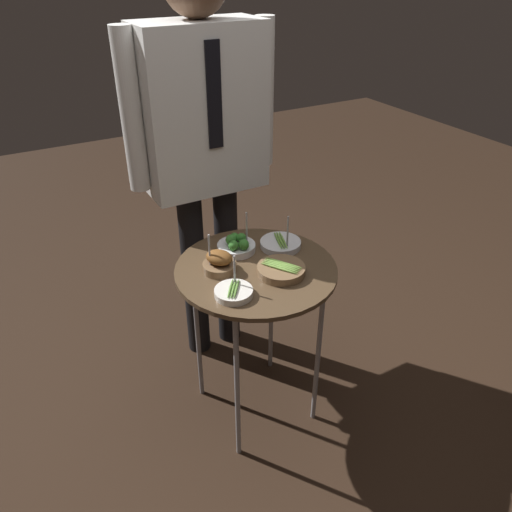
{
  "coord_description": "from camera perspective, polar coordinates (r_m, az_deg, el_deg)",
  "views": [
    {
      "loc": [
        -0.76,
        -1.36,
        1.75
      ],
      "look_at": [
        0.0,
        0.0,
        0.78
      ],
      "focal_mm": 35.0,
      "sensor_mm": 36.0,
      "label": 1
    }
  ],
  "objects": [
    {
      "name": "ground_plane",
      "position": [
        2.34,
        0.0,
        -16.57
      ],
      "size": [
        8.0,
        8.0,
        0.0
      ],
      "primitive_type": "plane",
      "color": "black"
    },
    {
      "name": "serving_cart",
      "position": [
        1.89,
        0.0,
        -2.91
      ],
      "size": [
        0.61,
        0.61,
        0.73
      ],
      "color": "brown",
      "rests_on": "ground_plane"
    },
    {
      "name": "bowl_roast_back_left",
      "position": [
        1.83,
        -4.2,
        -0.75
      ],
      "size": [
        0.13,
        0.13,
        0.16
      ],
      "color": "brown",
      "rests_on": "serving_cart"
    },
    {
      "name": "bowl_asparagus_far_rim",
      "position": [
        1.82,
        2.89,
        -1.58
      ],
      "size": [
        0.18,
        0.18,
        0.04
      ],
      "color": "brown",
      "rests_on": "serving_cart"
    },
    {
      "name": "bowl_broccoli_mid_right",
      "position": [
        1.95,
        -2.23,
        1.22
      ],
      "size": [
        0.15,
        0.15,
        0.17
      ],
      "color": "silver",
      "rests_on": "serving_cart"
    },
    {
      "name": "bowl_asparagus_front_right",
      "position": [
        1.98,
        2.82,
        1.42
      ],
      "size": [
        0.16,
        0.16,
        0.15
      ],
      "color": "silver",
      "rests_on": "serving_cart"
    },
    {
      "name": "bowl_asparagus_front_center",
      "position": [
        1.71,
        -2.58,
        -4.13
      ],
      "size": [
        0.13,
        0.13,
        0.14
      ],
      "color": "silver",
      "rests_on": "serving_cart"
    },
    {
      "name": "waiter_figure",
      "position": [
        2.1,
        -6.06,
        14.08
      ],
      "size": [
        0.65,
        0.24,
        1.77
      ],
      "color": "black",
      "rests_on": "ground_plane"
    }
  ]
}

